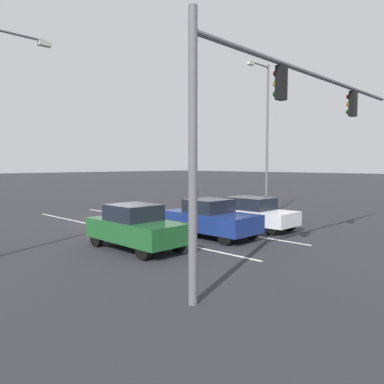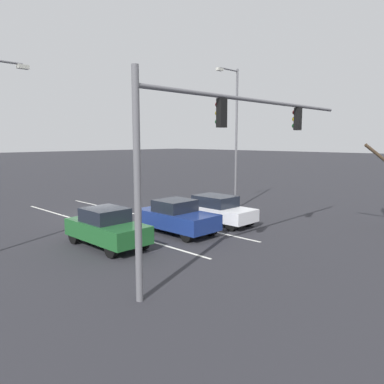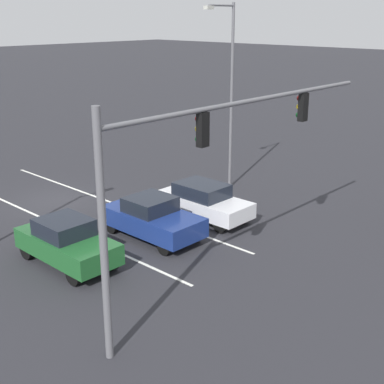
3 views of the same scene
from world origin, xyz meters
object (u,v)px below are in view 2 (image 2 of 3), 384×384
object	(u,v)px
car_darkgreen_rightlane_front	(107,227)
street_lamp_left_shoulder	(234,131)
car_navy_midlane_front	(176,217)
traffic_signal_gantry	(224,133)
car_white_leftlane_front	(216,209)

from	to	relation	value
car_darkgreen_rightlane_front	street_lamp_left_shoulder	distance (m)	11.44
car_navy_midlane_front	traffic_signal_gantry	world-z (taller)	traffic_signal_gantry
car_navy_midlane_front	car_darkgreen_rightlane_front	bearing A→B (deg)	-6.47
car_white_leftlane_front	car_darkgreen_rightlane_front	world-z (taller)	car_darkgreen_rightlane_front
car_white_leftlane_front	traffic_signal_gantry	size ratio (longest dim) A/B	0.36
traffic_signal_gantry	car_darkgreen_rightlane_front	bearing A→B (deg)	-76.80
car_white_leftlane_front	car_darkgreen_rightlane_front	size ratio (longest dim) A/B	1.06
car_white_leftlane_front	traffic_signal_gantry	world-z (taller)	traffic_signal_gantry
car_white_leftlane_front	traffic_signal_gantry	xyz separation A→B (m)	(5.35, 4.85, 3.98)
car_navy_midlane_front	car_white_leftlane_front	world-z (taller)	car_navy_midlane_front
car_navy_midlane_front	street_lamp_left_shoulder	size ratio (longest dim) A/B	0.47
car_darkgreen_rightlane_front	street_lamp_left_shoulder	xyz separation A→B (m)	(-10.52, -1.40, 4.27)
car_darkgreen_rightlane_front	car_white_leftlane_front	bearing A→B (deg)	175.79
car_navy_midlane_front	car_white_leftlane_front	bearing A→B (deg)	178.65
car_navy_midlane_front	traffic_signal_gantry	distance (m)	6.77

